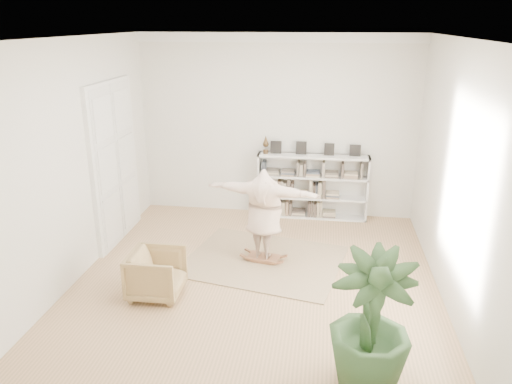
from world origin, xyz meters
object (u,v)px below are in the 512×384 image
rocker_board (264,257)px  houseplant (370,322)px  armchair (156,274)px  person (264,212)px  bookshelf (312,187)px

rocker_board → houseplant: houseplant is taller
rocker_board → houseplant: 3.24m
armchair → houseplant: (2.89, -1.49, 0.45)m
rocker_board → houseplant: (1.49, -2.78, 0.73)m
armchair → person: person is taller
bookshelf → houseplant: bookshelf is taller
bookshelf → armchair: (-2.11, -3.42, -0.29)m
armchair → houseplant: 3.29m
houseplant → armchair: bearing=152.7°
bookshelf → rocker_board: bookshelf is taller
armchair → person: (1.40, 1.29, 0.55)m
armchair → rocker_board: size_ratio=1.33×
rocker_board → person: 0.82m
person → houseplant: person is taller
person → rocker_board: bearing=-64.1°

